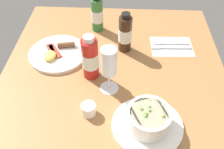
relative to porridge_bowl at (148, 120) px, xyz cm
name	(u,v)px	position (x,y,z in cm)	size (l,w,h in cm)	color
ground_plane	(113,93)	(14.75, 11.32, -4.97)	(110.00, 84.00, 3.00)	#9E6B3D
porridge_bowl	(148,120)	(0.00, 0.00, 0.00)	(21.84, 21.84, 8.20)	white
cutlery_setting	(171,46)	(40.20, -11.75, -3.22)	(13.66, 17.52, 0.90)	white
creamer_jug	(89,109)	(4.32, 18.44, -1.39)	(5.55, 4.66, 4.68)	white
wine_glass	(109,64)	(15.49, 12.58, 8.12)	(6.60, 6.60, 17.47)	white
sauce_bottle_red	(90,58)	(21.84, 19.55, 4.55)	(5.92, 5.92, 17.48)	#B21E19
sauce_bottle_green	(97,15)	(51.35, 19.82, 4.00)	(5.17, 5.17, 16.23)	#337233
sauce_bottle_brown	(125,34)	(37.76, 7.54, 4.17)	(5.31, 5.31, 16.73)	#382314
breakfast_plate	(58,53)	(32.41, 34.23, -2.54)	(23.24, 23.24, 3.70)	white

